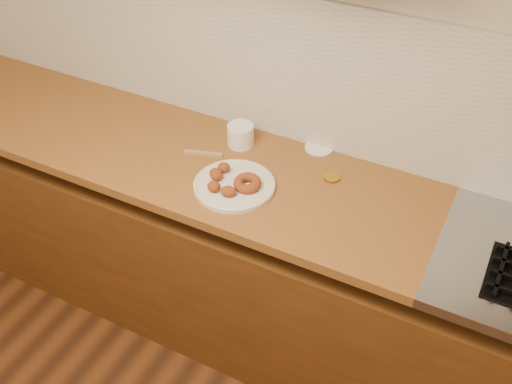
{
  "coord_description": "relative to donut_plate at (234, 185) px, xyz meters",
  "views": [
    {
      "loc": [
        0.61,
        0.12,
        2.3
      ],
      "look_at": [
        -0.14,
        1.58,
        0.93
      ],
      "focal_mm": 42.0,
      "sensor_mm": 36.0,
      "label": 1
    }
  ],
  "objects": [
    {
      "name": "base_cabinet",
      "position": [
        0.24,
        0.09,
        -0.52
      ],
      "size": [
        3.6,
        0.6,
        0.77
      ],
      "primitive_type": "cube",
      "color": "#5A3314",
      "rests_on": "floor"
    },
    {
      "name": "fried_dough_chunks",
      "position": [
        -0.04,
        -0.03,
        0.03
      ],
      "size": [
        0.16,
        0.17,
        0.04
      ],
      "color": "brown",
      "rests_on": "donut_plate"
    },
    {
      "name": "donut_plate",
      "position": [
        0.0,
        0.0,
        0.0
      ],
      "size": [
        0.3,
        0.3,
        0.02
      ],
      "primitive_type": "cylinder",
      "color": "beige",
      "rests_on": "butcher_block"
    },
    {
      "name": "butcher_block",
      "position": [
        -0.41,
        0.09,
        -0.03
      ],
      "size": [
        2.3,
        0.62,
        0.04
      ],
      "primitive_type": "cube",
      "color": "brown",
      "rests_on": "base_cabinet"
    },
    {
      "name": "plastic_tub",
      "position": [
        -0.11,
        0.25,
        0.04
      ],
      "size": [
        0.12,
        0.12,
        0.09
      ],
      "primitive_type": "cylinder",
      "rotation": [
        0.0,
        0.0,
        -0.09
      ],
      "color": "white",
      "rests_on": "butcher_block"
    },
    {
      "name": "ring_donut",
      "position": [
        0.05,
        0.01,
        0.03
      ],
      "size": [
        0.12,
        0.12,
        0.05
      ],
      "primitive_type": "torus",
      "rotation": [
        0.1,
        0.0,
        0.21
      ],
      "color": "brown",
      "rests_on": "donut_plate"
    },
    {
      "name": "wall_back",
      "position": [
        0.24,
        0.4,
        0.44
      ],
      "size": [
        4.0,
        0.02,
        2.7
      ],
      "primitive_type": "cube",
      "color": "#C4B597",
      "rests_on": "ground"
    },
    {
      "name": "brass_jar_lid",
      "position": [
        0.3,
        0.21,
        -0.0
      ],
      "size": [
        0.06,
        0.06,
        0.01
      ],
      "primitive_type": "cylinder",
      "rotation": [
        0.0,
        0.0,
        0.05
      ],
      "color": "#AC7D1C",
      "rests_on": "butcher_block"
    },
    {
      "name": "backsplash",
      "position": [
        0.24,
        0.39,
        0.29
      ],
      "size": [
        3.6,
        0.02,
        0.6
      ],
      "primitive_type": "cube",
      "color": "beige",
      "rests_on": "wall_back"
    },
    {
      "name": "tub_lid",
      "position": [
        0.18,
        0.37,
        -0.01
      ],
      "size": [
        0.15,
        0.15,
        0.01
      ],
      "primitive_type": "cylinder",
      "rotation": [
        0.0,
        0.0,
        0.35
      ],
      "color": "white",
      "rests_on": "butcher_block"
    },
    {
      "name": "wooden_utensil",
      "position": [
        -0.21,
        0.12,
        -0.0
      ],
      "size": [
        0.15,
        0.06,
        0.01
      ],
      "primitive_type": "cube",
      "rotation": [
        0.0,
        0.0,
        0.3
      ],
      "color": "#9A7B4E",
      "rests_on": "butcher_block"
    }
  ]
}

